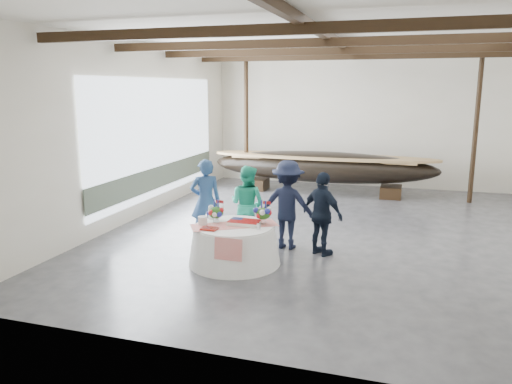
% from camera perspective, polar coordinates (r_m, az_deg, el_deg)
% --- Properties ---
extents(floor, '(10.00, 12.00, 0.01)m').
position_cam_1_polar(floor, '(12.03, 8.31, -4.47)').
color(floor, '#3D3D42').
rests_on(floor, ground).
extents(wall_back, '(10.00, 0.02, 4.50)m').
position_cam_1_polar(wall_back, '(17.54, 11.73, 8.01)').
color(wall_back, silver).
rests_on(wall_back, ground).
extents(wall_front, '(10.00, 0.02, 4.50)m').
position_cam_1_polar(wall_front, '(5.80, -0.63, 0.83)').
color(wall_front, silver).
rests_on(wall_front, ground).
extents(wall_left, '(0.02, 12.00, 4.50)m').
position_cam_1_polar(wall_left, '(13.31, -13.28, 6.79)').
color(wall_left, silver).
rests_on(wall_left, ground).
extents(ceiling, '(10.00, 12.00, 0.01)m').
position_cam_1_polar(ceiling, '(11.60, 9.00, 17.38)').
color(ceiling, white).
rests_on(ceiling, wall_back).
extents(pavilion_structure, '(9.80, 11.76, 4.50)m').
position_cam_1_polar(pavilion_structure, '(12.31, 9.47, 14.72)').
color(pavilion_structure, black).
rests_on(pavilion_structure, ground).
extents(open_bay, '(0.03, 7.00, 3.20)m').
position_cam_1_polar(open_bay, '(14.20, -10.97, 5.47)').
color(open_bay, silver).
rests_on(open_bay, ground).
extents(longboat_display, '(7.24, 1.45, 1.36)m').
position_cam_1_polar(longboat_display, '(16.13, 7.56, 2.89)').
color(longboat_display, black).
rests_on(longboat_display, ground).
extents(banquet_table, '(1.78, 1.78, 0.77)m').
position_cam_1_polar(banquet_table, '(9.71, -2.49, -5.99)').
color(banquet_table, white).
rests_on(banquet_table, ground).
extents(tabletop_items, '(1.69, 1.34, 0.40)m').
position_cam_1_polar(tabletop_items, '(9.69, -2.29, -2.76)').
color(tabletop_items, red).
rests_on(tabletop_items, banquet_table).
extents(guest_woman_blue, '(0.81, 0.73, 1.85)m').
position_cam_1_polar(guest_woman_blue, '(10.97, -5.79, -1.01)').
color(guest_woman_blue, navy).
rests_on(guest_woman_blue, ground).
extents(guest_woman_teal, '(0.97, 0.84, 1.70)m').
position_cam_1_polar(guest_woman_teal, '(10.93, -1.01, -1.39)').
color(guest_woman_teal, '#22B089').
rests_on(guest_woman_teal, ground).
extents(guest_man_left, '(1.24, 0.74, 1.88)m').
position_cam_1_polar(guest_man_left, '(10.51, 3.65, -1.46)').
color(guest_man_left, black).
rests_on(guest_man_left, ground).
extents(guest_man_right, '(1.07, 0.89, 1.71)m').
position_cam_1_polar(guest_man_right, '(10.14, 7.61, -2.52)').
color(guest_man_right, black).
rests_on(guest_man_right, ground).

